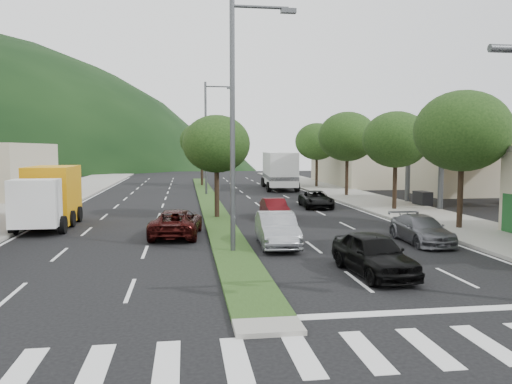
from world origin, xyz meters
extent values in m
plane|color=black|center=(0.00, 0.00, 0.00)|extent=(160.00, 160.00, 0.00)
cube|color=gray|center=(12.50, 25.00, 0.07)|extent=(5.00, 90.00, 0.15)
cube|color=gray|center=(-13.00, 25.00, 0.07)|extent=(6.00, 90.00, 0.15)
cube|color=#243A15|center=(0.00, 28.00, 0.06)|extent=(1.60, 56.00, 0.12)
cube|color=silver|center=(0.00, -2.00, 0.01)|extent=(19.00, 2.20, 0.01)
cube|color=silver|center=(19.00, 22.00, 5.00)|extent=(12.00, 8.00, 0.50)
cube|color=#F2A00C|center=(19.00, 22.00, 4.65)|extent=(12.20, 8.20, 0.50)
cylinder|color=#47494C|center=(15.00, 19.50, 2.30)|extent=(0.36, 0.36, 4.60)
cylinder|color=#47494C|center=(15.00, 24.50, 2.30)|extent=(0.36, 0.36, 4.60)
cylinder|color=#47494C|center=(23.00, 24.50, 2.30)|extent=(0.36, 0.36, 4.60)
cube|color=black|center=(15.00, 22.00, 0.55)|extent=(0.80, 1.60, 1.10)
cube|color=#C1B899|center=(19.50, 44.00, 2.60)|extent=(10.00, 16.00, 5.20)
cylinder|color=black|center=(12.00, 12.00, 2.05)|extent=(0.28, 0.28, 3.81)
ellipsoid|color=black|center=(12.00, 12.00, 5.05)|extent=(4.80, 4.80, 4.08)
cylinder|color=black|center=(12.00, 20.00, 1.94)|extent=(0.28, 0.28, 3.58)
ellipsoid|color=black|center=(12.00, 20.00, 4.76)|extent=(4.40, 4.40, 3.74)
cylinder|color=black|center=(12.00, 30.00, 2.11)|extent=(0.28, 0.28, 3.92)
ellipsoid|color=black|center=(12.00, 30.00, 5.19)|extent=(5.00, 5.00, 4.25)
cylinder|color=black|center=(12.00, 40.00, 2.00)|extent=(0.28, 0.28, 3.70)
ellipsoid|color=black|center=(12.00, 40.00, 4.90)|extent=(4.60, 4.60, 3.91)
cylinder|color=black|center=(0.00, 18.00, 1.80)|extent=(0.28, 0.28, 3.36)
ellipsoid|color=black|center=(0.00, 18.00, 4.44)|extent=(4.00, 4.00, 3.40)
cylinder|color=black|center=(0.00, 44.00, 2.02)|extent=(0.28, 0.28, 3.81)
ellipsoid|color=black|center=(0.00, 44.00, 5.02)|extent=(4.80, 4.80, 4.08)
cylinder|color=#47494C|center=(0.00, 8.00, 5.00)|extent=(0.20, 0.20, 10.00)
cylinder|color=#47494C|center=(1.10, 8.00, 9.60)|extent=(2.20, 0.12, 0.12)
cube|color=#47494C|center=(2.20, 8.00, 9.50)|extent=(0.60, 0.25, 0.18)
cylinder|color=#47494C|center=(0.00, 33.00, 5.00)|extent=(0.20, 0.20, 10.00)
cylinder|color=#47494C|center=(1.10, 33.00, 9.60)|extent=(2.20, 0.12, 0.12)
cube|color=#47494C|center=(2.20, 33.00, 9.50)|extent=(0.60, 0.25, 0.18)
imported|color=#95979C|center=(2.00, 9.23, 0.72)|extent=(1.72, 4.43, 1.44)
imported|color=black|center=(-2.28, 12.23, 0.65)|extent=(2.64, 4.88, 1.30)
imported|color=black|center=(4.29, 4.00, 0.70)|extent=(2.00, 4.23, 1.40)
imported|color=#55555B|center=(8.44, 9.00, 0.61)|extent=(1.80, 4.22, 1.21)
imported|color=#4F0D11|center=(3.39, 17.47, 0.60)|extent=(1.29, 3.63, 1.19)
imported|color=black|center=(7.27, 22.47, 0.60)|extent=(2.26, 4.41, 1.19)
cube|color=white|center=(-8.94, 13.27, 1.58)|extent=(2.18, 1.62, 2.26)
cube|color=orange|center=(-9.02, 16.91, 1.67)|extent=(2.35, 4.18, 3.05)
cube|color=black|center=(-9.00, 16.12, 0.44)|extent=(2.09, 5.75, 0.30)
cylinder|color=black|center=(-7.82, 13.70, 0.44)|extent=(0.31, 0.89, 0.89)
cylinder|color=black|center=(-10.08, 13.66, 0.44)|extent=(0.31, 0.89, 0.89)
cylinder|color=black|center=(-7.86, 15.85, 0.44)|extent=(0.31, 0.89, 0.89)
cylinder|color=black|center=(-10.13, 15.80, 0.44)|extent=(0.31, 0.89, 0.89)
cylinder|color=black|center=(-7.90, 17.80, 0.44)|extent=(0.31, 0.89, 0.89)
cylinder|color=black|center=(-10.17, 17.75, 0.44)|extent=(0.31, 0.89, 0.89)
cube|color=white|center=(7.76, 38.94, 2.12)|extent=(3.54, 9.99, 3.27)
cube|color=slate|center=(7.76, 38.94, 1.31)|extent=(3.60, 10.00, 0.38)
cylinder|color=black|center=(6.74, 42.96, 0.49)|extent=(0.46, 1.01, 0.98)
cylinder|color=black|center=(9.45, 42.73, 0.49)|extent=(0.46, 1.01, 0.98)
cylinder|color=black|center=(6.64, 41.79, 0.49)|extent=(0.46, 1.01, 0.98)
cylinder|color=black|center=(9.35, 41.56, 0.49)|extent=(0.46, 1.01, 0.98)
cylinder|color=black|center=(6.11, 35.54, 0.49)|extent=(0.46, 1.01, 0.98)
cylinder|color=black|center=(8.82, 35.31, 0.49)|extent=(0.46, 1.01, 0.98)
camera|label=1|loc=(-1.86, -11.52, 4.17)|focal=35.00mm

